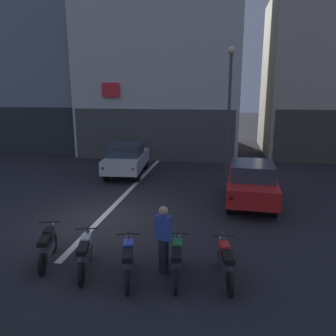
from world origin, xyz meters
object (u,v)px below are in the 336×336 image
at_px(motorcycle_blue_row_centre, 128,260).
at_px(person_by_motorcycles, 164,239).
at_px(motorcycle_green_row_right_mid, 177,259).
at_px(car_red_parked_kerbside, 252,181).
at_px(street_lamp, 229,100).
at_px(motorcycle_black_row_leftmost, 48,246).
at_px(motorcycle_red_row_rightmost, 225,262).
at_px(car_silver_crossing_near, 127,158).
at_px(motorcycle_silver_row_left_mid, 85,254).

bearing_deg(motorcycle_blue_row_centre, person_by_motorcycles, 27.93).
xyz_separation_m(motorcycle_green_row_right_mid, person_by_motorcycles, (-0.35, 0.19, 0.40)).
xyz_separation_m(car_red_parked_kerbside, motorcycle_green_row_right_mid, (-2.07, -5.59, -0.43)).
height_order(street_lamp, motorcycle_black_row_leftmost, street_lamp).
distance_m(motorcycle_black_row_leftmost, motorcycle_red_row_rightmost, 4.41).
bearing_deg(motorcycle_red_row_rightmost, motorcycle_black_row_leftmost, 179.31).
bearing_deg(car_silver_crossing_near, motorcycle_blue_row_centre, -72.92).
xyz_separation_m(motorcycle_black_row_leftmost, person_by_motorcycles, (2.96, 0.06, 0.40)).
height_order(motorcycle_blue_row_centre, motorcycle_red_row_rightmost, same).
bearing_deg(person_by_motorcycles, car_red_parked_kerbside, 65.92).
bearing_deg(motorcycle_black_row_leftmost, street_lamp, 64.00).
distance_m(car_silver_crossing_near, motorcycle_silver_row_left_mid, 9.34).
distance_m(car_silver_crossing_near, motorcycle_blue_row_centre, 9.71).
distance_m(motorcycle_blue_row_centre, motorcycle_red_row_rightmost, 2.22).
bearing_deg(motorcycle_black_row_leftmost, motorcycle_blue_row_centre, -8.80).
distance_m(motorcycle_black_row_leftmost, person_by_motorcycles, 2.99).
xyz_separation_m(car_red_parked_kerbside, person_by_motorcycles, (-2.42, -5.41, -0.03)).
bearing_deg(person_by_motorcycles, motorcycle_red_row_rightmost, -4.41).
bearing_deg(person_by_motorcycles, car_silver_crossing_near, 112.11).
relative_size(car_red_parked_kerbside, motorcycle_black_row_leftmost, 2.57).
xyz_separation_m(motorcycle_blue_row_centre, motorcycle_red_row_rightmost, (2.21, 0.29, 0.00)).
bearing_deg(motorcycle_red_row_rightmost, person_by_motorcycles, 175.59).
height_order(car_red_parked_kerbside, motorcycle_black_row_leftmost, car_red_parked_kerbside).
distance_m(motorcycle_silver_row_left_mid, motorcycle_blue_row_centre, 1.11).
bearing_deg(street_lamp, motorcycle_black_row_leftmost, -116.00).
bearing_deg(car_red_parked_kerbside, motorcycle_red_row_rightmost, -99.92).
distance_m(street_lamp, motorcycle_blue_row_centre, 10.31).
distance_m(street_lamp, person_by_motorcycles, 9.67).
relative_size(street_lamp, motorcycle_green_row_right_mid, 3.76).
bearing_deg(motorcycle_blue_row_centre, motorcycle_green_row_right_mid, 10.94).
distance_m(street_lamp, motorcycle_green_row_right_mid, 9.92).
height_order(street_lamp, person_by_motorcycles, street_lamp).
xyz_separation_m(car_silver_crossing_near, motorcycle_blue_row_centre, (2.85, -9.27, -0.43)).
relative_size(car_silver_crossing_near, motorcycle_red_row_rightmost, 2.56).
bearing_deg(car_red_parked_kerbside, motorcycle_green_row_right_mid, -110.27).
relative_size(car_red_parked_kerbside, person_by_motorcycles, 2.50).
xyz_separation_m(motorcycle_green_row_right_mid, motorcycle_red_row_rightmost, (1.10, 0.07, 0.00)).
xyz_separation_m(motorcycle_blue_row_centre, person_by_motorcycles, (0.75, 0.40, 0.40)).
bearing_deg(motorcycle_blue_row_centre, car_silver_crossing_near, 107.08).
bearing_deg(street_lamp, motorcycle_red_row_rightmost, -90.25).
bearing_deg(motorcycle_green_row_right_mid, motorcycle_red_row_rightmost, 3.88).
bearing_deg(car_red_parked_kerbside, motorcycle_blue_row_centre, -118.63).
bearing_deg(motorcycle_red_row_rightmost, motorcycle_silver_row_left_mid, -176.93).
relative_size(street_lamp, motorcycle_blue_row_centre, 3.84).
height_order(car_red_parked_kerbside, motorcycle_green_row_right_mid, car_red_parked_kerbside).
bearing_deg(motorcycle_red_row_rightmost, car_red_parked_kerbside, 80.08).
distance_m(car_silver_crossing_near, motorcycle_green_row_right_mid, 9.89).
relative_size(motorcycle_red_row_rightmost, person_by_motorcycles, 0.99).
distance_m(motorcycle_black_row_leftmost, motorcycle_blue_row_centre, 2.23).
height_order(street_lamp, motorcycle_blue_row_centre, street_lamp).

